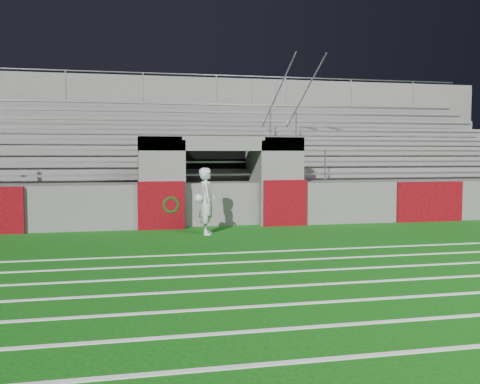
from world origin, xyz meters
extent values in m
plane|color=#0D4D0C|center=(0.00, 0.00, 0.00)|extent=(90.00, 90.00, 0.00)
cube|color=white|center=(0.00, -7.00, 0.01)|extent=(28.00, 0.09, 0.01)
cube|color=white|center=(0.00, -6.00, 0.01)|extent=(28.00, 0.09, 0.01)
cube|color=white|center=(0.00, -5.00, 0.01)|extent=(28.00, 0.09, 0.01)
cube|color=white|center=(0.00, -4.00, 0.01)|extent=(28.00, 0.09, 0.01)
cube|color=white|center=(0.00, -3.00, 0.01)|extent=(28.00, 0.09, 0.01)
cube|color=white|center=(0.00, -2.00, 0.01)|extent=(28.00, 0.09, 0.01)
cube|color=white|center=(0.00, -1.00, 0.01)|extent=(28.00, 0.09, 0.01)
cube|color=#5A5755|center=(7.70, 3.17, 0.62)|extent=(10.60, 0.35, 1.25)
cube|color=#5A5755|center=(-1.80, 3.50, 1.30)|extent=(1.20, 1.00, 2.60)
cube|color=#5A5755|center=(1.80, 3.50, 1.30)|extent=(1.20, 1.00, 2.60)
cube|color=black|center=(0.00, 5.20, 1.25)|extent=(2.60, 0.20, 2.50)
cube|color=#5A5755|center=(-1.15, 4.10, 1.25)|extent=(0.10, 2.20, 2.50)
cube|color=#5A5755|center=(1.15, 4.10, 1.25)|extent=(0.10, 2.20, 2.50)
cube|color=#5A5755|center=(0.00, 3.50, 2.40)|extent=(4.80, 1.00, 0.40)
cube|color=#5A5755|center=(0.00, 7.35, 1.15)|extent=(26.00, 8.00, 0.20)
cube|color=#5A5755|center=(0.00, 7.35, 0.53)|extent=(26.00, 8.00, 1.05)
cube|color=#53070D|center=(-1.80, 2.94, 0.68)|extent=(1.30, 0.15, 1.35)
cube|color=#53070D|center=(1.80, 2.94, 0.68)|extent=(1.30, 0.15, 1.35)
cube|color=#53070D|center=(6.50, 2.94, 0.62)|extent=(2.20, 0.15, 1.25)
cube|color=gray|center=(0.00, 4.43, 1.47)|extent=(23.00, 0.28, 0.06)
cube|color=#5A5755|center=(0.00, 5.28, 1.44)|extent=(24.00, 0.75, 0.38)
cube|color=gray|center=(0.00, 5.18, 1.85)|extent=(23.00, 0.28, 0.06)
cube|color=#5A5755|center=(0.00, 6.03, 1.63)|extent=(24.00, 0.75, 0.76)
cube|color=gray|center=(0.00, 5.93, 2.23)|extent=(23.00, 0.28, 0.06)
cube|color=#5A5755|center=(0.00, 6.78, 1.82)|extent=(24.00, 0.75, 1.14)
cube|color=gray|center=(0.00, 6.68, 2.61)|extent=(23.00, 0.28, 0.06)
cube|color=#5A5755|center=(0.00, 7.53, 2.01)|extent=(24.00, 0.75, 1.52)
cube|color=gray|center=(0.00, 7.43, 2.99)|extent=(23.00, 0.28, 0.06)
cube|color=#5A5755|center=(0.00, 8.28, 2.20)|extent=(24.00, 0.75, 1.90)
cube|color=gray|center=(0.00, 8.18, 3.37)|extent=(23.00, 0.28, 0.06)
cube|color=#5A5755|center=(0.00, 9.03, 2.39)|extent=(24.00, 0.75, 2.28)
cube|color=gray|center=(0.00, 8.93, 3.75)|extent=(23.00, 0.28, 0.06)
cube|color=#5A5755|center=(0.00, 9.78, 2.58)|extent=(24.00, 0.75, 2.66)
cube|color=gray|center=(0.00, 9.68, 4.13)|extent=(23.00, 0.28, 0.06)
cube|color=#5A5755|center=(0.00, 10.45, 2.65)|extent=(26.00, 0.60, 5.29)
cylinder|color=#A5A8AD|center=(2.50, 4.15, 1.75)|extent=(0.05, 0.05, 1.00)
cylinder|color=#A5A8AD|center=(2.50, 7.15, 3.27)|extent=(0.05, 0.05, 1.00)
cylinder|color=#A5A8AD|center=(2.50, 10.15, 4.79)|extent=(0.05, 0.05, 1.00)
cylinder|color=#A5A8AD|center=(2.50, 7.15, 3.77)|extent=(0.05, 6.02, 3.08)
cylinder|color=#A5A8AD|center=(3.50, 4.15, 1.75)|extent=(0.05, 0.05, 1.00)
cylinder|color=#A5A8AD|center=(3.50, 7.15, 3.27)|extent=(0.05, 0.05, 1.00)
cylinder|color=#A5A8AD|center=(3.50, 10.15, 4.79)|extent=(0.05, 0.05, 1.00)
cylinder|color=#A5A8AD|center=(3.50, 7.15, 3.77)|extent=(0.05, 6.02, 3.08)
cylinder|color=#A5A8AD|center=(-5.00, 10.15, 4.84)|extent=(0.05, 0.05, 1.10)
cylinder|color=#A5A8AD|center=(-2.00, 10.15, 4.84)|extent=(0.05, 0.05, 1.10)
cylinder|color=#A5A8AD|center=(1.00, 10.15, 4.84)|extent=(0.05, 0.05, 1.10)
cylinder|color=#A5A8AD|center=(4.00, 10.15, 4.84)|extent=(0.05, 0.05, 1.10)
cylinder|color=#A5A8AD|center=(7.00, 10.15, 4.84)|extent=(0.05, 0.05, 1.10)
cylinder|color=#A5A8AD|center=(10.00, 10.15, 4.84)|extent=(0.05, 0.05, 1.10)
cylinder|color=#A5A8AD|center=(0.00, 10.15, 5.39)|extent=(24.00, 0.05, 0.05)
imported|color=silver|center=(-0.69, 1.77, 0.88)|extent=(0.50, 0.69, 1.75)
sphere|color=silver|center=(-0.92, 1.68, 0.96)|extent=(0.23, 0.23, 0.23)
torus|color=#0C3D16|center=(-1.54, 2.95, 0.80)|extent=(0.53, 0.10, 0.53)
torus|color=#0D440F|center=(-1.54, 2.90, 0.69)|extent=(0.49, 0.09, 0.49)
camera|label=1|loc=(-2.79, -12.00, 2.09)|focal=40.00mm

